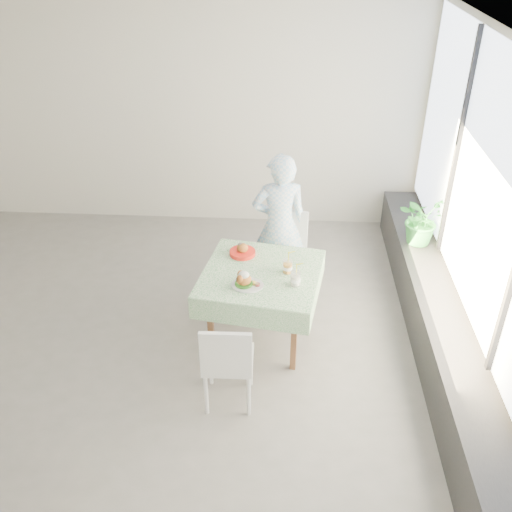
# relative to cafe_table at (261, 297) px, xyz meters

# --- Properties ---
(floor) EXTENTS (6.00, 6.00, 0.00)m
(floor) POSITION_rel_cafe_table_xyz_m (-1.16, -0.05, -0.46)
(floor) COLOR #64615F
(floor) RESTS_ON ground
(ceiling) EXTENTS (6.00, 6.00, 0.00)m
(ceiling) POSITION_rel_cafe_table_xyz_m (-1.16, -0.05, 2.34)
(ceiling) COLOR white
(ceiling) RESTS_ON ground
(wall_back) EXTENTS (6.00, 0.02, 2.80)m
(wall_back) POSITION_rel_cafe_table_xyz_m (-1.16, 2.45, 0.94)
(wall_back) COLOR beige
(wall_back) RESTS_ON ground
(wall_right) EXTENTS (0.02, 5.00, 2.80)m
(wall_right) POSITION_rel_cafe_table_xyz_m (1.84, -0.05, 0.94)
(wall_right) COLOR beige
(wall_right) RESTS_ON ground
(window_pane) EXTENTS (0.01, 4.80, 2.18)m
(window_pane) POSITION_rel_cafe_table_xyz_m (1.81, -0.05, 1.19)
(window_pane) COLOR #D1E0F9
(window_pane) RESTS_ON ground
(window_ledge) EXTENTS (0.40, 4.80, 0.50)m
(window_ledge) POSITION_rel_cafe_table_xyz_m (1.64, -0.05, -0.21)
(window_ledge) COLOR black
(window_ledge) RESTS_ON ground
(cafe_table) EXTENTS (1.19, 1.19, 0.74)m
(cafe_table) POSITION_rel_cafe_table_xyz_m (0.00, 0.00, 0.00)
(cafe_table) COLOR brown
(cafe_table) RESTS_ON ground
(chair_far) EXTENTS (0.52, 0.52, 0.92)m
(chair_far) POSITION_rel_cafe_table_xyz_m (0.18, 0.74, -0.18)
(chair_far) COLOR white
(chair_far) RESTS_ON ground
(chair_near) EXTENTS (0.41, 0.41, 0.85)m
(chair_near) POSITION_rel_cafe_table_xyz_m (-0.22, -0.86, -0.20)
(chair_near) COLOR white
(chair_near) RESTS_ON ground
(diner) EXTENTS (0.62, 0.45, 1.56)m
(diner) POSITION_rel_cafe_table_xyz_m (0.14, 0.84, 0.32)
(diner) COLOR #95C9EF
(diner) RESTS_ON ground
(main_dish) EXTENTS (0.29, 0.29, 0.15)m
(main_dish) POSITION_rel_cafe_table_xyz_m (-0.12, -0.23, 0.33)
(main_dish) COLOR white
(main_dish) RESTS_ON cafe_table
(juice_cup_orange) EXTENTS (0.09, 0.09, 0.26)m
(juice_cup_orange) POSITION_rel_cafe_table_xyz_m (0.24, 0.01, 0.34)
(juice_cup_orange) COLOR white
(juice_cup_orange) RESTS_ON cafe_table
(juice_cup_lemonade) EXTENTS (0.09, 0.09, 0.26)m
(juice_cup_lemonade) POSITION_rel_cafe_table_xyz_m (0.31, -0.18, 0.34)
(juice_cup_lemonade) COLOR white
(juice_cup_lemonade) RESTS_ON cafe_table
(second_dish) EXTENTS (0.25, 0.25, 0.12)m
(second_dish) POSITION_rel_cafe_table_xyz_m (-0.20, 0.30, 0.32)
(second_dish) COLOR red
(second_dish) RESTS_ON cafe_table
(potted_plant) EXTENTS (0.65, 0.65, 0.55)m
(potted_plant) POSITION_rel_cafe_table_xyz_m (1.63, 1.08, 0.31)
(potted_plant) COLOR #2C853D
(potted_plant) RESTS_ON window_ledge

